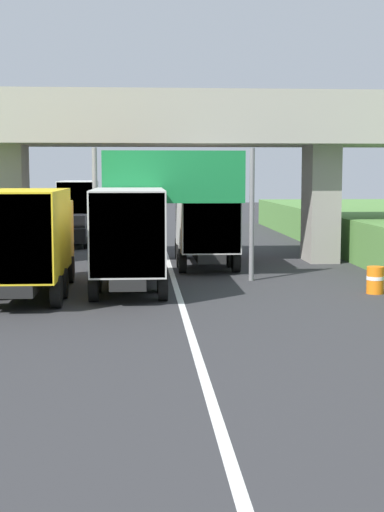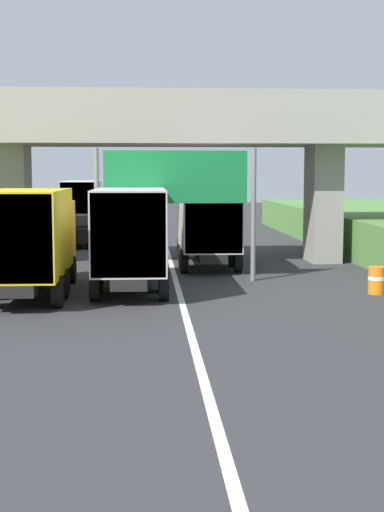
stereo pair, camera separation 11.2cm
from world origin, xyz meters
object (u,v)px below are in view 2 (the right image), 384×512
Objects in this scene: overhead_highway_sign at (176,185)px; construction_barrel_5 at (377,280)px; truck_red at (207,221)px; truck_orange at (131,233)px; car_black at (75,231)px; truck_yellow at (31,236)px; truck_white at (83,204)px.

overhead_highway_sign is 6.53× the size of construction_barrel_5.
overhead_highway_sign is at bearing -108.22° from truck_red.
truck_orange is 15.57m from car_black.
truck_white is at bearing 91.04° from truck_yellow.
truck_red is at bearing 122.55° from construction_barrel_5.
truck_orange reaches higher than car_black.
construction_barrel_5 is (11.25, -0.36, -1.47)m from truck_yellow.
truck_red and truck_orange have the same top height.
truck_orange is at bearing -115.85° from truck_red.
truck_red is 9.37m from construction_barrel_5.
overhead_highway_sign is 0.81× the size of truck_yellow.
truck_yellow is 1.78× the size of car_black.
truck_orange is (-3.11, -6.42, 0.00)m from truck_red.
overhead_highway_sign is 2.94m from truck_orange.
truck_orange is (3.62, -24.22, 0.00)m from truck_white.
overhead_highway_sign is 7.87m from construction_barrel_5.
truck_white reaches higher than car_black.
truck_red reaches higher than construction_barrel_5.
truck_yellow is (-6.27, -7.44, 0.00)m from truck_red.
truck_orange is (3.16, 1.02, 0.00)m from truck_yellow.
truck_white and truck_yellow have the same top height.
truck_yellow is 3.32m from truck_orange.
truck_white is (-5.23, 22.36, -1.61)m from overhead_highway_sign.
overhead_highway_sign reaches higher than truck_red.
car_black is at bearing 126.24° from truck_red.
truck_orange is 8.34m from construction_barrel_5.
truck_red is at bearing -53.76° from car_black.
construction_barrel_5 is (11.40, -16.56, -0.40)m from car_black.
overhead_highway_sign reaches higher than truck_orange.
truck_yellow is at bearing -162.07° from truck_orange.
car_black is (0.31, -9.04, -1.08)m from truck_white.
car_black is (-3.31, 15.18, -1.08)m from truck_orange.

